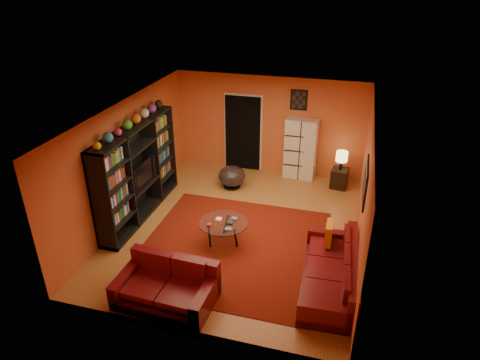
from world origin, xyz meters
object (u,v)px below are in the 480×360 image
(side_table, at_px, (339,178))
(table_lamp, at_px, (342,157))
(bowl_chair, at_px, (232,176))
(tv, at_px, (141,174))
(loveseat, at_px, (168,285))
(entertainment_unit, at_px, (138,172))
(coffee_table, at_px, (223,224))
(storage_cabinet, at_px, (300,149))
(sofa, at_px, (334,273))

(side_table, relative_size, table_lamp, 1.04)
(table_lamp, bearing_deg, side_table, -90.00)
(bowl_chair, bearing_deg, tv, -131.79)
(loveseat, bearing_deg, tv, 37.20)
(entertainment_unit, height_order, loveseat, entertainment_unit)
(coffee_table, bearing_deg, loveseat, -103.19)
(entertainment_unit, xyz_separation_m, table_lamp, (4.24, 2.49, -0.21))
(loveseat, relative_size, storage_cabinet, 1.03)
(entertainment_unit, distance_m, storage_cabinet, 4.24)
(entertainment_unit, relative_size, bowl_chair, 4.35)
(loveseat, height_order, storage_cabinet, storage_cabinet)
(tv, bearing_deg, table_lamp, -59.45)
(table_lamp, bearing_deg, coffee_table, -123.88)
(bowl_chair, bearing_deg, sofa, -48.01)
(tv, relative_size, table_lamp, 2.03)
(sofa, bearing_deg, entertainment_unit, 160.08)
(tv, bearing_deg, bowl_chair, -41.79)
(table_lamp, bearing_deg, storage_cabinet, 163.92)
(tv, relative_size, loveseat, 0.59)
(storage_cabinet, bearing_deg, entertainment_unit, -133.58)
(entertainment_unit, relative_size, coffee_table, 3.05)
(side_table, bearing_deg, sofa, -87.43)
(coffee_table, bearing_deg, bowl_chair, 102.69)
(tv, distance_m, bowl_chair, 2.45)
(tv, relative_size, sofa, 0.42)
(tv, distance_m, sofa, 4.63)
(entertainment_unit, bearing_deg, coffee_table, -16.14)
(tv, xyz_separation_m, coffee_table, (2.10, -0.64, -0.55))
(entertainment_unit, distance_m, sofa, 4.68)
(loveseat, bearing_deg, entertainment_unit, 38.19)
(entertainment_unit, distance_m, tv, 0.07)
(sofa, relative_size, side_table, 4.62)
(loveseat, bearing_deg, storage_cabinet, -12.93)
(side_table, bearing_deg, storage_cabinet, 163.92)
(sofa, height_order, storage_cabinet, storage_cabinet)
(loveseat, relative_size, side_table, 3.33)
(bowl_chair, bearing_deg, coffee_table, -77.31)
(entertainment_unit, height_order, table_lamp, entertainment_unit)
(sofa, xyz_separation_m, storage_cabinet, (-1.24, 4.15, 0.52))
(table_lamp, bearing_deg, sofa, -87.43)
(sofa, xyz_separation_m, loveseat, (-2.68, -1.07, -0.00))
(side_table, height_order, table_lamp, table_lamp)
(tv, height_order, bowl_chair, tv)
(storage_cabinet, bearing_deg, side_table, -11.09)
(entertainment_unit, relative_size, loveseat, 1.80)
(table_lamp, bearing_deg, loveseat, -117.10)
(side_table, bearing_deg, table_lamp, 90.00)
(sofa, bearing_deg, coffee_table, 159.31)
(tv, distance_m, storage_cabinet, 4.19)
(entertainment_unit, relative_size, storage_cabinet, 1.86)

